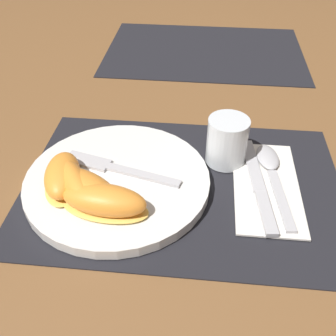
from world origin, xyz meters
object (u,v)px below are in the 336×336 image
(citrus_wedge_0, at_px, (63,176))
(citrus_wedge_3, at_px, (105,201))
(citrus_wedge_1, at_px, (76,185))
(spoon, at_px, (271,168))
(citrus_wedge_2, at_px, (88,191))
(knife, at_px, (258,185))
(plate, at_px, (118,181))
(fork, at_px, (113,168))
(juice_glass, at_px, (227,143))

(citrus_wedge_0, distance_m, citrus_wedge_3, 0.08)
(citrus_wedge_1, relative_size, citrus_wedge_3, 0.99)
(spoon, bearing_deg, citrus_wedge_2, -157.87)
(knife, xyz_separation_m, citrus_wedge_2, (-0.23, -0.06, 0.03))
(knife, xyz_separation_m, citrus_wedge_1, (-0.25, -0.06, 0.03))
(spoon, bearing_deg, plate, -166.46)
(fork, height_order, citrus_wedge_1, citrus_wedge_1)
(citrus_wedge_0, relative_size, citrus_wedge_3, 0.87)
(plate, height_order, citrus_wedge_2, citrus_wedge_2)
(spoon, bearing_deg, citrus_wedge_1, -161.04)
(plate, relative_size, knife, 1.32)
(citrus_wedge_1, height_order, citrus_wedge_3, same)
(citrus_wedge_0, relative_size, citrus_wedge_1, 0.88)
(knife, bearing_deg, fork, 179.26)
(plate, distance_m, juice_glass, 0.18)
(fork, bearing_deg, juice_glass, 19.00)
(plate, distance_m, knife, 0.21)
(juice_glass, bearing_deg, plate, -154.43)
(juice_glass, distance_m, knife, 0.08)
(citrus_wedge_3, bearing_deg, knife, 21.58)
(knife, distance_m, citrus_wedge_1, 0.26)
(citrus_wedge_0, height_order, citrus_wedge_3, citrus_wedge_3)
(citrus_wedge_3, bearing_deg, citrus_wedge_0, 148.21)
(fork, bearing_deg, knife, -0.74)
(citrus_wedge_2, relative_size, citrus_wedge_3, 1.06)
(plate, relative_size, citrus_wedge_3, 2.22)
(plate, height_order, knife, plate)
(citrus_wedge_1, distance_m, citrus_wedge_2, 0.02)
(spoon, xyz_separation_m, citrus_wedge_0, (-0.30, -0.08, 0.02))
(plate, bearing_deg, citrus_wedge_2, -119.80)
(fork, relative_size, citrus_wedge_3, 1.50)
(plate, height_order, spoon, plate)
(juice_glass, relative_size, knife, 0.37)
(knife, bearing_deg, citrus_wedge_3, -158.42)
(citrus_wedge_3, bearing_deg, fork, 95.72)
(fork, bearing_deg, spoon, 8.87)
(citrus_wedge_1, relative_size, citrus_wedge_2, 0.94)
(plate, relative_size, juice_glass, 3.59)
(juice_glass, distance_m, citrus_wedge_2, 0.23)
(citrus_wedge_2, xyz_separation_m, citrus_wedge_3, (0.03, -0.02, 0.00))
(spoon, relative_size, citrus_wedge_2, 1.44)
(juice_glass, height_order, knife, juice_glass)
(juice_glass, bearing_deg, citrus_wedge_3, -138.23)
(citrus_wedge_0, xyz_separation_m, citrus_wedge_3, (0.07, -0.04, 0.00))
(juice_glass, height_order, citrus_wedge_0, juice_glass)
(plate, xyz_separation_m, citrus_wedge_1, (-0.05, -0.04, 0.02))
(fork, bearing_deg, citrus_wedge_2, -105.14)
(knife, height_order, citrus_wedge_0, citrus_wedge_0)
(citrus_wedge_2, bearing_deg, plate, 60.20)
(juice_glass, distance_m, fork, 0.18)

